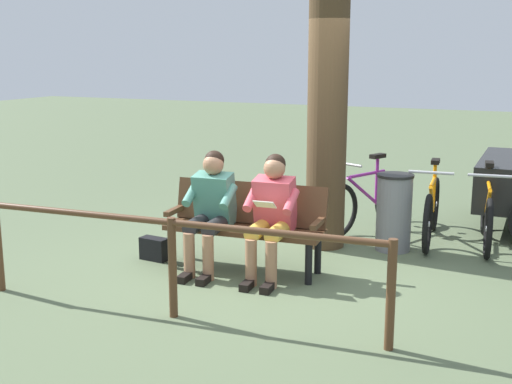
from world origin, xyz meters
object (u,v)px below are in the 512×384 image
(bench, at_px, (247,220))
(bicycle_black, at_px, (367,202))
(tree_trunk, at_px, (328,76))
(litter_bin, at_px, (394,212))
(bicycle_blue, at_px, (432,211))
(handbag, at_px, (154,249))
(bicycle_red, at_px, (487,215))
(person_reading, at_px, (271,211))
(person_companion, at_px, (210,206))

(bench, height_order, bicycle_black, bicycle_black)
(tree_trunk, bearing_deg, litter_bin, -168.49)
(bench, xyz_separation_m, tree_trunk, (-0.47, -1.08, 1.39))
(bicycle_blue, bearing_deg, tree_trunk, -62.42)
(tree_trunk, relative_size, litter_bin, 4.44)
(tree_trunk, bearing_deg, bench, 66.41)
(bench, relative_size, handbag, 5.43)
(bicycle_red, height_order, bicycle_black, same)
(bicycle_red, bearing_deg, bench, -56.71)
(person_reading, relative_size, person_companion, 1.00)
(tree_trunk, distance_m, bicycle_red, 2.38)
(tree_trunk, bearing_deg, bicycle_black, -107.98)
(bench, xyz_separation_m, bicycle_blue, (-1.54, -1.76, -0.15))
(litter_bin, relative_size, bicycle_red, 0.51)
(bench, relative_size, person_companion, 1.36)
(tree_trunk, xyz_separation_m, bicycle_blue, (-1.07, -0.68, -1.54))
(litter_bin, bearing_deg, bicycle_blue, -121.63)
(bicycle_blue, bearing_deg, bicycle_red, 91.02)
(person_reading, height_order, tree_trunk, tree_trunk)
(bicycle_black, bearing_deg, bicycle_red, 111.68)
(bicycle_blue, bearing_deg, litter_bin, -36.44)
(bench, xyz_separation_m, bicycle_red, (-2.14, -1.82, -0.15))
(tree_trunk, height_order, bicycle_red, tree_trunk)
(bench, relative_size, tree_trunk, 0.43)
(person_reading, bearing_deg, litter_bin, -126.82)
(bicycle_red, bearing_deg, person_companion, -57.78)
(bench, height_order, person_companion, person_companion)
(bench, xyz_separation_m, litter_bin, (-1.22, -1.24, -0.08))
(bench, distance_m, bicycle_black, 2.04)
(bench, bearing_deg, bicycle_blue, -135.21)
(person_reading, distance_m, person_companion, 0.64)
(handbag, distance_m, litter_bin, 2.64)
(person_reading, bearing_deg, bench, -27.31)
(tree_trunk, bearing_deg, handbag, 39.84)
(bench, distance_m, person_reading, 0.39)
(person_companion, xyz_separation_m, handbag, (0.70, -0.03, -0.54))
(person_reading, relative_size, bicycle_red, 0.72)
(bench, height_order, person_reading, person_reading)
(bench, relative_size, litter_bin, 1.91)
(person_companion, height_order, tree_trunk, tree_trunk)
(bicycle_blue, distance_m, bicycle_black, 0.81)
(handbag, height_order, bicycle_blue, bicycle_blue)
(person_reading, relative_size, bicycle_black, 0.77)
(person_companion, relative_size, handbag, 4.00)
(bicycle_red, distance_m, bicycle_blue, 0.60)
(bicycle_blue, relative_size, bicycle_black, 1.08)
(person_reading, distance_m, bicycle_blue, 2.28)
(person_companion, height_order, litter_bin, person_companion)
(handbag, xyz_separation_m, litter_bin, (-2.22, -1.39, 0.31))
(bench, height_order, tree_trunk, tree_trunk)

